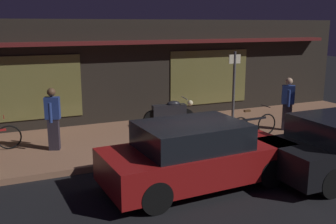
{
  "coord_description": "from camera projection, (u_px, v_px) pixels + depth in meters",
  "views": [
    {
      "loc": [
        -4.14,
        -7.75,
        3.44
      ],
      "look_at": [
        0.36,
        2.4,
        0.95
      ],
      "focal_mm": 41.99,
      "sensor_mm": 36.0,
      "label": 1
    }
  ],
  "objects": [
    {
      "name": "ground_plane",
      "position": [
        195.0,
        173.0,
        9.3
      ],
      "size": [
        60.0,
        60.0,
        0.0
      ],
      "primitive_type": "plane",
      "color": "black"
    },
    {
      "name": "sidewalk_slab",
      "position": [
        149.0,
        137.0,
        11.96
      ],
      "size": [
        18.0,
        4.0,
        0.15
      ],
      "primitive_type": "cube",
      "color": "#8C6047",
      "rests_on": "ground_plane"
    },
    {
      "name": "storefront_building",
      "position": [
        116.0,
        69.0,
        14.61
      ],
      "size": [
        18.0,
        3.3,
        3.6
      ],
      "color": "black",
      "rests_on": "ground_plane"
    },
    {
      "name": "motorcycle",
      "position": [
        170.0,
        113.0,
        12.68
      ],
      "size": [
        1.7,
        0.55,
        0.97
      ],
      "color": "black",
      "rests_on": "sidewalk_slab"
    },
    {
      "name": "bicycle_parked",
      "position": [
        253.0,
        125.0,
        11.64
      ],
      "size": [
        1.66,
        0.42,
        0.91
      ],
      "color": "black",
      "rests_on": "sidewalk_slab"
    },
    {
      "name": "person_photographer",
      "position": [
        53.0,
        118.0,
        10.35
      ],
      "size": [
        0.43,
        0.6,
        1.67
      ],
      "color": "#28232D",
      "rests_on": "sidewalk_slab"
    },
    {
      "name": "person_bystander",
      "position": [
        288.0,
        103.0,
        12.31
      ],
      "size": [
        0.44,
        0.54,
        1.67
      ],
      "color": "#28232D",
      "rests_on": "sidewalk_slab"
    },
    {
      "name": "sign_post",
      "position": [
        234.0,
        82.0,
        13.29
      ],
      "size": [
        0.44,
        0.09,
        2.4
      ],
      "color": "#47474C",
      "rests_on": "sidewalk_slab"
    },
    {
      "name": "parked_car_far",
      "position": [
        196.0,
        155.0,
        8.41
      ],
      "size": [
        4.18,
        1.95,
        1.42
      ],
      "color": "black",
      "rests_on": "ground_plane"
    }
  ]
}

